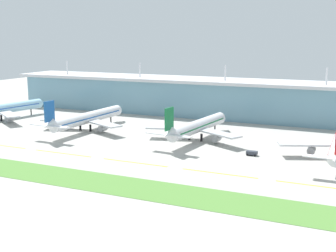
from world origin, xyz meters
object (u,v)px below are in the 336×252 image
Objects in this scene: airliner_center at (197,127)px; airliner_nearest at (0,109)px; pushback_tug at (252,153)px; airliner_near_middle at (87,118)px.

airliner_nearest is at bearing 179.63° from airliner_center.
airliner_nearest is 122.21m from airliner_center.
pushback_tug is (152.67, -17.63, -5.35)m from airliner_nearest.
airliner_center is 35.21m from pushback_tug.
airliner_center is (122.21, -0.79, -0.01)m from airliner_nearest.
pushback_tug is at bearing -9.00° from airliner_near_middle.
pushback_tug is (30.46, -16.84, -5.34)m from airliner_center.
airliner_center is (59.64, 2.57, -0.01)m from airliner_near_middle.
airliner_nearest is 14.72× the size of pushback_tug.
airliner_nearest is 1.00× the size of airliner_near_middle.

